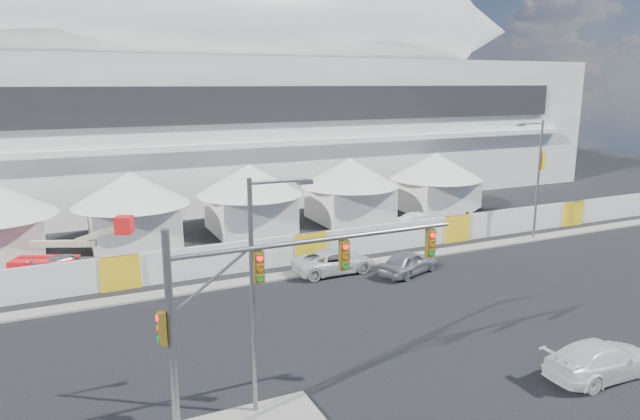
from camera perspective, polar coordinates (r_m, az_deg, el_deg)
name	(u,v)px	position (r m, az deg, el deg)	size (l,w,h in m)	color
ground	(321,383)	(23.75, 0.10, -16.88)	(160.00, 160.00, 0.00)	black
far_curb	(494,244)	(44.03, 17.01, -3.27)	(80.00, 1.20, 0.12)	gray
stadium	(230,104)	(62.74, -9.00, 10.42)	(80.00, 24.80, 21.98)	silver
tent_row	(193,197)	(44.54, -12.55, 1.25)	(53.40, 8.40, 5.40)	white
hoarding_fence	(310,248)	(37.90, -1.01, -3.78)	(70.00, 0.25, 2.00)	silver
scaffold_tower	(528,129)	(77.64, 20.11, 7.65)	(4.40, 4.40, 12.00)	#595B60
sedan_silver	(409,262)	(36.09, 8.87, -5.21)	(4.35, 1.75, 1.48)	#AFAFB4
pickup_curb	(334,261)	(35.91, 1.39, -5.17)	(5.25, 2.42, 1.46)	silver
pickup_near	(601,359)	(26.46, 26.32, -13.24)	(5.12, 2.08, 1.48)	white
lot_car_a	(422,221)	(47.27, 10.13, -1.08)	(4.00, 1.40, 1.32)	white
lot_car_b	(494,216)	(49.82, 17.04, -0.57)	(4.74, 1.91, 1.62)	black
lot_car_c	(69,265)	(38.82, -23.79, -5.05)	(4.36, 1.77, 1.27)	#BABBC0
traffic_mast	(242,319)	(18.79, -7.83, -10.74)	(10.58, 0.71, 7.35)	slate
streetlight_median	(258,281)	(19.86, -6.19, -7.09)	(2.35, 0.24, 8.49)	slate
streetlight_curb	(537,171)	(45.46, 20.85, 3.62)	(2.67, 0.60, 9.02)	gray
boom_lift	(57,259)	(38.96, -24.81, -4.49)	(7.74, 3.06, 3.78)	red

